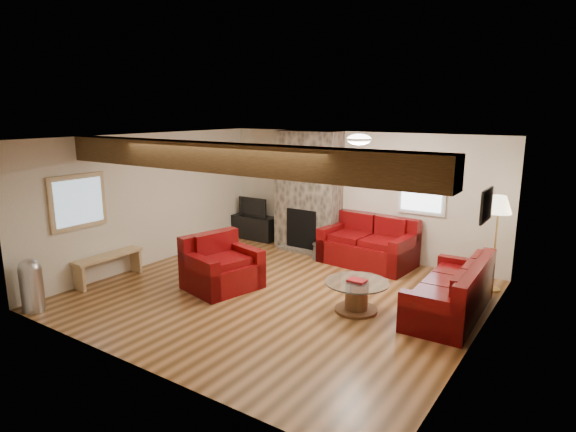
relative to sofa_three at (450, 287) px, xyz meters
name	(u,v)px	position (x,y,z in m)	size (l,w,h in m)	color
room	(279,219)	(-2.48, -0.79, 0.85)	(8.00, 8.00, 8.00)	#533316
oak_beam	(224,158)	(-2.48, -2.04, 1.91)	(6.00, 0.36, 0.38)	#32200F
chimney_breast	(308,193)	(-3.48, 1.70, 0.82)	(1.40, 0.67, 2.50)	#342F28
back_window	(422,185)	(-1.13, 1.92, 1.15)	(0.90, 0.08, 1.10)	silver
hatch_window	(78,202)	(-5.44, -2.29, 1.05)	(0.08, 1.00, 0.90)	tan
ceiling_dome	(359,141)	(-1.58, 0.11, 2.04)	(0.40, 0.40, 0.18)	white
artwork_back	(363,173)	(-2.33, 1.92, 1.30)	(0.42, 0.06, 0.52)	black
artwork_right	(486,205)	(0.48, -0.49, 1.35)	(0.06, 0.55, 0.42)	black
sofa_three	(450,287)	(0.00, 0.00, 0.00)	(2.05, 0.86, 0.79)	#440406
loveseat	(368,241)	(-1.97, 1.44, 0.06)	(1.73, 0.99, 0.92)	#440406
armchair_red	(222,263)	(-3.43, -1.08, 0.05)	(1.10, 0.96, 0.89)	#440406
coffee_table	(356,296)	(-1.16, -0.70, -0.17)	(0.95, 0.95, 0.49)	#452B16
tv_cabinet	(255,227)	(-4.93, 1.74, -0.13)	(1.07, 0.43, 0.53)	black
television	(255,207)	(-4.93, 1.74, 0.36)	(0.76, 0.10, 0.44)	black
floor_lamp	(499,210)	(0.32, 1.34, 0.96)	(0.41, 0.41, 1.59)	tan
pine_bench	(109,268)	(-5.31, -1.91, -0.16)	(0.29, 1.25, 0.47)	tan
pedal_bin	(31,285)	(-5.15, -3.34, 0.00)	(0.32, 0.32, 0.80)	#B4B4B9
coal_bucket	(321,251)	(-2.88, 1.22, -0.23)	(0.35, 0.35, 0.33)	slate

